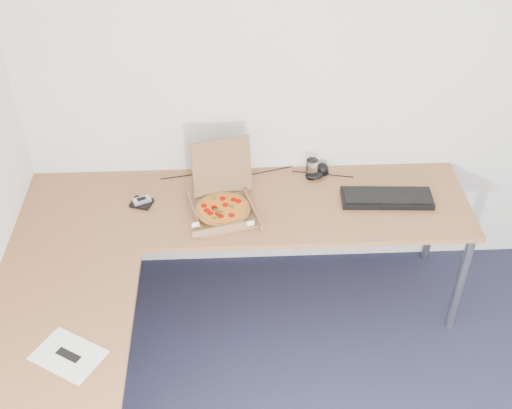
{
  "coord_description": "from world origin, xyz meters",
  "views": [
    {
      "loc": [
        -0.58,
        -1.49,
        3.02
      ],
      "look_at": [
        -0.45,
        1.28,
        0.82
      ],
      "focal_mm": 46.26,
      "sensor_mm": 36.0,
      "label": 1
    }
  ],
  "objects_px": {
    "drinking_glass": "(312,169)",
    "wallet": "(142,203)",
    "pizza_box": "(223,205)",
    "desk": "(185,262)",
    "keyboard": "(387,198)"
  },
  "relations": [
    {
      "from": "pizza_box",
      "to": "wallet",
      "type": "relative_size",
      "value": 3.48
    },
    {
      "from": "pizza_box",
      "to": "keyboard",
      "type": "distance_m",
      "value": 0.92
    },
    {
      "from": "desk",
      "to": "wallet",
      "type": "bearing_deg",
      "value": 119.83
    },
    {
      "from": "desk",
      "to": "drinking_glass",
      "type": "bearing_deg",
      "value": 42.81
    },
    {
      "from": "desk",
      "to": "keyboard",
      "type": "distance_m",
      "value": 1.19
    },
    {
      "from": "pizza_box",
      "to": "desk",
      "type": "bearing_deg",
      "value": -132.12
    },
    {
      "from": "pizza_box",
      "to": "drinking_glass",
      "type": "distance_m",
      "value": 0.6
    },
    {
      "from": "drinking_glass",
      "to": "wallet",
      "type": "bearing_deg",
      "value": -167.62
    },
    {
      "from": "pizza_box",
      "to": "drinking_glass",
      "type": "bearing_deg",
      "value": 15.16
    },
    {
      "from": "pizza_box",
      "to": "drinking_glass",
      "type": "xyz_separation_m",
      "value": [
        0.52,
        0.29,
        0.02
      ]
    },
    {
      "from": "drinking_glass",
      "to": "keyboard",
      "type": "xyz_separation_m",
      "value": [
        0.4,
        -0.24,
        -0.04
      ]
    },
    {
      "from": "keyboard",
      "to": "desk",
      "type": "bearing_deg",
      "value": -156.03
    },
    {
      "from": "desk",
      "to": "pizza_box",
      "type": "bearing_deg",
      "value": 62.17
    },
    {
      "from": "drinking_glass",
      "to": "wallet",
      "type": "xyz_separation_m",
      "value": [
        -0.98,
        -0.21,
        -0.05
      ]
    },
    {
      "from": "pizza_box",
      "to": "wallet",
      "type": "xyz_separation_m",
      "value": [
        -0.45,
        0.08,
        -0.03
      ]
    }
  ]
}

